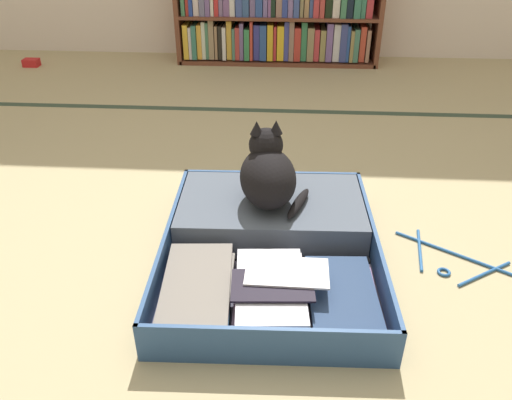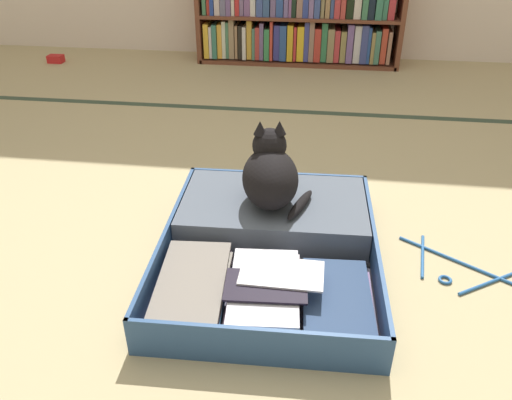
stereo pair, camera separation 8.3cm
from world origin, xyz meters
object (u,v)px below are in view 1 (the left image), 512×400
small_red_pouch (31,63)px  black_cat (268,174)px  clothes_hanger (452,260)px  open_suitcase (269,241)px

small_red_pouch → black_cat: bearing=-47.5°
black_cat → small_red_pouch: size_ratio=2.89×
clothes_hanger → small_red_pouch: 3.01m
open_suitcase → black_cat: (-0.01, 0.14, 0.17)m
open_suitcase → clothes_hanger: bearing=0.2°
open_suitcase → black_cat: black_cat is taller
open_suitcase → black_cat: 0.22m
open_suitcase → clothes_hanger: (0.58, 0.00, -0.05)m
clothes_hanger → small_red_pouch: (-2.27, 1.97, 0.02)m
clothes_hanger → black_cat: bearing=166.9°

